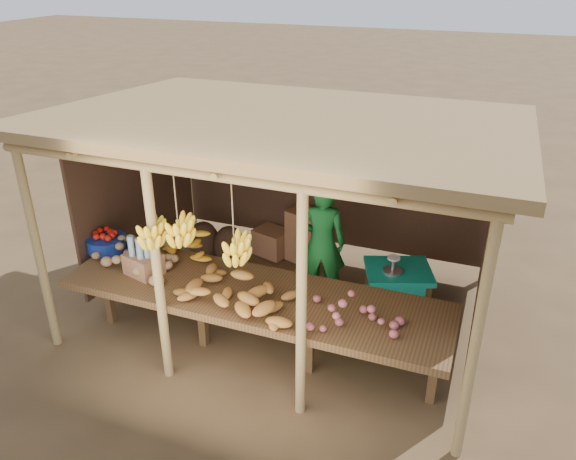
% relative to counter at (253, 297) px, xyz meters
% --- Properties ---
extents(ground, '(60.00, 60.00, 0.00)m').
position_rel_counter_xyz_m(ground, '(-0.00, 0.95, -0.74)').
color(ground, brown).
rests_on(ground, ground).
extents(stall_structure, '(4.70, 3.50, 2.43)m').
position_rel_counter_xyz_m(stall_structure, '(-0.03, 1.01, 1.18)').
color(stall_structure, tan).
rests_on(stall_structure, ground).
extents(counter, '(3.90, 1.05, 0.80)m').
position_rel_counter_xyz_m(counter, '(0.00, 0.00, 0.00)').
color(counter, brown).
rests_on(counter, ground).
extents(potato_heap, '(1.08, 0.69, 0.37)m').
position_rel_counter_xyz_m(potato_heap, '(-1.41, 0.05, 0.25)').
color(potato_heap, tan).
rests_on(potato_heap, counter).
extents(sweet_potato_heap, '(1.26, 0.95, 0.36)m').
position_rel_counter_xyz_m(sweet_potato_heap, '(-0.07, -0.14, 0.24)').
color(sweet_potato_heap, '#AF722D').
rests_on(sweet_potato_heap, counter).
extents(onion_heap, '(0.91, 0.65, 0.36)m').
position_rel_counter_xyz_m(onion_heap, '(1.05, -0.20, 0.24)').
color(onion_heap, '#BB5B60').
rests_on(onion_heap, counter).
extents(banana_pile, '(0.58, 0.36, 0.35)m').
position_rel_counter_xyz_m(banana_pile, '(-0.95, 0.46, 0.23)').
color(banana_pile, yellow).
rests_on(banana_pile, counter).
extents(tomato_basin, '(0.44, 0.44, 0.23)m').
position_rel_counter_xyz_m(tomato_basin, '(-1.90, 0.23, 0.16)').
color(tomato_basin, navy).
rests_on(tomato_basin, counter).
extents(bottle_box, '(0.41, 0.36, 0.45)m').
position_rel_counter_xyz_m(bottle_box, '(-1.21, -0.08, 0.23)').
color(bottle_box, '#9F6847').
rests_on(bottle_box, counter).
extents(vendor, '(0.63, 0.49, 1.54)m').
position_rel_counter_xyz_m(vendor, '(0.29, 1.29, 0.03)').
color(vendor, '#1A772F').
rests_on(vendor, ground).
extents(tarp_crate, '(0.89, 0.83, 0.85)m').
position_rel_counter_xyz_m(tarp_crate, '(1.21, 1.23, -0.39)').
color(tarp_crate, brown).
rests_on(tarp_crate, ground).
extents(carton_stack, '(1.04, 0.48, 0.73)m').
position_rel_counter_xyz_m(carton_stack, '(-0.37, 2.15, -0.42)').
color(carton_stack, '#9F6847').
rests_on(carton_stack, ground).
extents(burlap_sacks, '(0.83, 0.43, 0.58)m').
position_rel_counter_xyz_m(burlap_sacks, '(-1.40, 1.81, -0.48)').
color(burlap_sacks, '#4A3022').
rests_on(burlap_sacks, ground).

